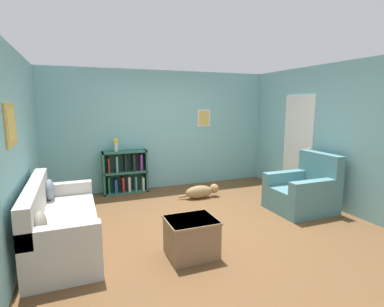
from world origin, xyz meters
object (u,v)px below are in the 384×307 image
at_px(recliner_chair, 304,191).
at_px(coffee_table, 191,236).
at_px(couch, 60,224).
at_px(vase, 116,144).
at_px(dog, 201,191).
at_px(bookshelf, 125,173).

xyz_separation_m(recliner_chair, coffee_table, (-2.46, -0.79, -0.09)).
distance_m(couch, recliner_chair, 3.98).
relative_size(coffee_table, vase, 2.23).
distance_m(coffee_table, dog, 2.34).
xyz_separation_m(coffee_table, dog, (1.04, 2.10, -0.12)).
height_order(recliner_chair, dog, recliner_chair).
bearing_deg(dog, vase, 148.86).
relative_size(couch, recliner_chair, 1.94).
height_order(bookshelf, coffee_table, bookshelf).
relative_size(bookshelf, recliner_chair, 0.91).
xyz_separation_m(couch, dog, (2.56, 1.27, -0.19)).
bearing_deg(coffee_table, dog, 63.66).
bearing_deg(bookshelf, recliner_chair, -39.07).
bearing_deg(recliner_chair, bookshelf, 140.93).
height_order(dog, vase, vase).
bearing_deg(bookshelf, vase, -173.91).
bearing_deg(dog, bookshelf, 145.16).
distance_m(coffee_table, vase, 3.17).
bearing_deg(couch, coffee_table, -28.39).
distance_m(couch, vase, 2.54).
bearing_deg(bookshelf, couch, -118.52).
distance_m(bookshelf, dog, 1.68).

